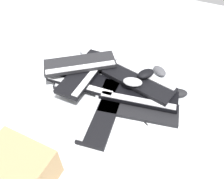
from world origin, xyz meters
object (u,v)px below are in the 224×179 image
(keyboard_4, at_px, (139,95))
(mouse_1, at_px, (178,93))
(keyboard_5, at_px, (83,81))
(mouse_4, at_px, (146,74))
(keyboard_7, at_px, (80,64))
(mouse_2, at_px, (133,82))
(keyboard_0, at_px, (120,79))
(mouse_5, at_px, (95,64))
(keyboard_1, at_px, (90,81))
(mouse_0, at_px, (160,71))
(keyboard_8, at_px, (139,80))
(mouse_3, at_px, (85,51))
(cardboard_box, at_px, (14,174))
(keyboard_2, at_px, (103,112))
(keyboard_3, at_px, (139,108))
(keyboard_6, at_px, (85,72))

(keyboard_4, bearing_deg, mouse_1, -52.76)
(keyboard_5, relative_size, mouse_4, 4.12)
(keyboard_7, xyz_separation_m, mouse_2, (-0.01, -0.36, 0.01))
(keyboard_7, height_order, mouse_4, mouse_4)
(keyboard_0, distance_m, mouse_5, 0.22)
(keyboard_1, relative_size, mouse_0, 4.21)
(keyboard_1, bearing_deg, keyboard_7, 70.54)
(keyboard_7, relative_size, mouse_1, 3.93)
(keyboard_8, xyz_separation_m, mouse_3, (0.17, 0.49, -0.05))
(keyboard_4, relative_size, keyboard_7, 1.07)
(mouse_4, relative_size, cardboard_box, 0.39)
(keyboard_4, height_order, keyboard_7, keyboard_7)
(mouse_0, xyz_separation_m, mouse_1, (-0.14, -0.16, 0.00))
(mouse_1, height_order, mouse_5, same)
(keyboard_0, bearing_deg, mouse_2, -124.07)
(keyboard_0, height_order, mouse_5, mouse_5)
(keyboard_0, height_order, keyboard_8, keyboard_8)
(keyboard_8, bearing_deg, keyboard_2, 159.97)
(keyboard_8, relative_size, mouse_0, 4.18)
(mouse_3, bearing_deg, keyboard_8, 20.33)
(keyboard_4, height_order, mouse_0, keyboard_4)
(keyboard_5, bearing_deg, keyboard_3, -93.68)
(keyboard_5, distance_m, mouse_0, 0.50)
(keyboard_5, xyz_separation_m, mouse_1, (0.19, -0.54, -0.02))
(keyboard_7, height_order, keyboard_8, keyboard_7)
(keyboard_3, bearing_deg, cardboard_box, 153.90)
(keyboard_6, xyz_separation_m, mouse_4, (0.12, -0.35, 0.04))
(mouse_3, bearing_deg, keyboard_1, -12.32)
(cardboard_box, bearing_deg, keyboard_6, 7.68)
(mouse_1, bearing_deg, mouse_0, -66.85)
(keyboard_2, height_order, mouse_5, mouse_5)
(keyboard_5, relative_size, mouse_1, 4.12)
(keyboard_2, relative_size, keyboard_7, 1.06)
(keyboard_4, distance_m, keyboard_5, 0.35)
(cardboard_box, bearing_deg, keyboard_3, -26.10)
(keyboard_1, xyz_separation_m, mouse_1, (0.15, -0.52, 0.01))
(mouse_1, xyz_separation_m, mouse_3, (0.10, 0.72, 0.00))
(keyboard_1, relative_size, mouse_3, 4.21)
(keyboard_2, bearing_deg, keyboard_8, -20.03)
(keyboard_1, bearing_deg, mouse_5, 19.98)
(mouse_5, bearing_deg, keyboard_0, -102.72)
(keyboard_7, bearing_deg, keyboard_6, -120.26)
(keyboard_4, bearing_deg, keyboard_6, 90.10)
(cardboard_box, bearing_deg, mouse_2, -17.37)
(mouse_0, relative_size, mouse_4, 1.00)
(mouse_2, xyz_separation_m, mouse_4, (0.10, -0.04, 0.00))
(keyboard_5, bearing_deg, cardboard_box, -172.95)
(mouse_1, distance_m, mouse_4, 0.23)
(keyboard_3, relative_size, mouse_2, 4.21)
(keyboard_6, bearing_deg, keyboard_8, -75.10)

